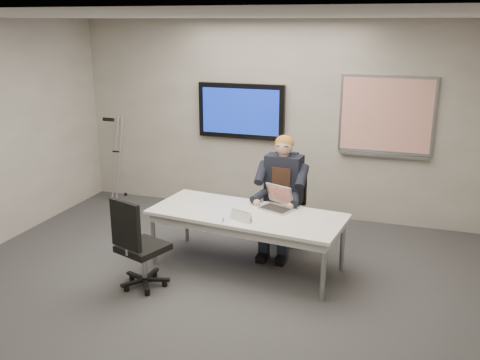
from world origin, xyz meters
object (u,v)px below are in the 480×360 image
(office_chair_far, at_px, (285,220))
(laptop, at_px, (278,203))
(conference_table, at_px, (247,219))
(office_chair_near, at_px, (141,260))
(seated_person, at_px, (280,207))

(office_chair_far, bearing_deg, laptop, -70.35)
(conference_table, xyz_separation_m, office_chair_far, (0.25, 0.83, -0.29))
(office_chair_far, relative_size, office_chair_near, 0.98)
(office_chair_near, distance_m, seated_person, 1.84)
(office_chair_near, bearing_deg, office_chair_far, -105.61)
(office_chair_far, xyz_separation_m, laptop, (0.04, -0.56, 0.43))
(conference_table, relative_size, seated_person, 1.58)
(conference_table, height_order, laptop, laptop)
(seated_person, distance_m, laptop, 0.35)
(conference_table, relative_size, office_chair_near, 2.23)
(office_chair_far, bearing_deg, conference_table, -91.35)
(conference_table, relative_size, office_chair_far, 2.28)
(seated_person, bearing_deg, office_chair_near, -124.74)
(office_chair_far, height_order, laptop, office_chair_far)
(office_chair_near, relative_size, seated_person, 0.71)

